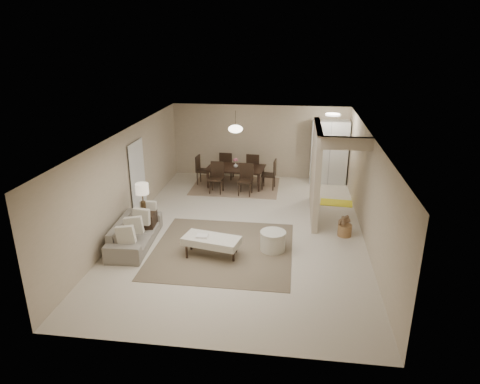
# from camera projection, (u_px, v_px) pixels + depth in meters

# --- Properties ---
(floor) EXTENTS (9.00, 9.00, 0.00)m
(floor) POSITION_uv_depth(u_px,v_px,m) (243.00, 230.00, 10.98)
(floor) COLOR beige
(floor) RESTS_ON ground
(ceiling) EXTENTS (9.00, 9.00, 0.00)m
(ceiling) POSITION_uv_depth(u_px,v_px,m) (244.00, 134.00, 10.12)
(ceiling) COLOR white
(ceiling) RESTS_ON back_wall
(back_wall) EXTENTS (6.00, 0.00, 6.00)m
(back_wall) POSITION_uv_depth(u_px,v_px,m) (260.00, 142.00, 14.74)
(back_wall) COLOR tan
(back_wall) RESTS_ON floor
(left_wall) EXTENTS (0.00, 9.00, 9.00)m
(left_wall) POSITION_uv_depth(u_px,v_px,m) (127.00, 179.00, 10.92)
(left_wall) COLOR tan
(left_wall) RESTS_ON floor
(right_wall) EXTENTS (0.00, 9.00, 9.00)m
(right_wall) POSITION_uv_depth(u_px,v_px,m) (368.00, 189.00, 10.18)
(right_wall) COLOR tan
(right_wall) RESTS_ON floor
(partition) EXTENTS (0.15, 2.50, 2.50)m
(partition) POSITION_uv_depth(u_px,v_px,m) (316.00, 172.00, 11.49)
(partition) COLOR tan
(partition) RESTS_ON floor
(doorway) EXTENTS (0.04, 0.90, 2.04)m
(doorway) POSITION_uv_depth(u_px,v_px,m) (137.00, 180.00, 11.56)
(doorway) COLOR black
(doorway) RESTS_ON floor
(pantry_cabinet) EXTENTS (1.20, 0.55, 2.10)m
(pantry_cabinet) POSITION_uv_depth(u_px,v_px,m) (329.00, 152.00, 14.19)
(pantry_cabinet) COLOR silver
(pantry_cabinet) RESTS_ON floor
(flush_light) EXTENTS (0.44, 0.44, 0.05)m
(flush_light) POSITION_uv_depth(u_px,v_px,m) (333.00, 115.00, 12.83)
(flush_light) COLOR white
(flush_light) RESTS_ON ceiling
(living_rug) EXTENTS (3.20, 3.20, 0.01)m
(living_rug) POSITION_uv_depth(u_px,v_px,m) (223.00, 250.00, 9.96)
(living_rug) COLOR brown
(living_rug) RESTS_ON floor
(sofa) EXTENTS (2.13, 0.94, 0.61)m
(sofa) POSITION_uv_depth(u_px,v_px,m) (135.00, 233.00, 10.11)
(sofa) COLOR gray
(sofa) RESTS_ON floor
(ottoman_bench) EXTENTS (1.36, 0.83, 0.45)m
(ottoman_bench) POSITION_uv_depth(u_px,v_px,m) (211.00, 241.00, 9.58)
(ottoman_bench) COLOR beige
(ottoman_bench) RESTS_ON living_rug
(side_table) EXTENTS (0.57, 0.57, 0.59)m
(side_table) POSITION_uv_depth(u_px,v_px,m) (145.00, 224.00, 10.63)
(side_table) COLOR black
(side_table) RESTS_ON floor
(table_lamp) EXTENTS (0.32, 0.32, 0.76)m
(table_lamp) POSITION_uv_depth(u_px,v_px,m) (142.00, 191.00, 10.34)
(table_lamp) COLOR #45331D
(table_lamp) RESTS_ON side_table
(round_pouf) EXTENTS (0.60, 0.60, 0.46)m
(round_pouf) POSITION_uv_depth(u_px,v_px,m) (273.00, 241.00, 9.86)
(round_pouf) COLOR beige
(round_pouf) RESTS_ON floor
(wicker_basket) EXTENTS (0.45, 0.45, 0.29)m
(wicker_basket) POSITION_uv_depth(u_px,v_px,m) (345.00, 230.00, 10.61)
(wicker_basket) COLOR brown
(wicker_basket) RESTS_ON floor
(dining_rug) EXTENTS (2.80, 2.10, 0.01)m
(dining_rug) POSITION_uv_depth(u_px,v_px,m) (236.00, 186.00, 14.14)
(dining_rug) COLOR #856A52
(dining_rug) RESTS_ON floor
(dining_table) EXTENTS (1.93, 1.18, 0.65)m
(dining_table) POSITION_uv_depth(u_px,v_px,m) (236.00, 177.00, 14.03)
(dining_table) COLOR black
(dining_table) RESTS_ON dining_rug
(dining_chairs) EXTENTS (2.64, 1.99, 0.97)m
(dining_chairs) POSITION_uv_depth(u_px,v_px,m) (236.00, 172.00, 13.97)
(dining_chairs) COLOR black
(dining_chairs) RESTS_ON dining_rug
(vase) EXTENTS (0.18, 0.18, 0.15)m
(vase) POSITION_uv_depth(u_px,v_px,m) (236.00, 165.00, 13.89)
(vase) COLOR white
(vase) RESTS_ON dining_table
(yellow_mat) EXTENTS (0.98, 0.65, 0.01)m
(yellow_mat) POSITION_uv_depth(u_px,v_px,m) (336.00, 203.00, 12.73)
(yellow_mat) COLOR yellow
(yellow_mat) RESTS_ON floor
(pendant_light) EXTENTS (0.46, 0.46, 0.71)m
(pendant_light) POSITION_uv_depth(u_px,v_px,m) (235.00, 129.00, 13.48)
(pendant_light) COLOR #45331D
(pendant_light) RESTS_ON ceiling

